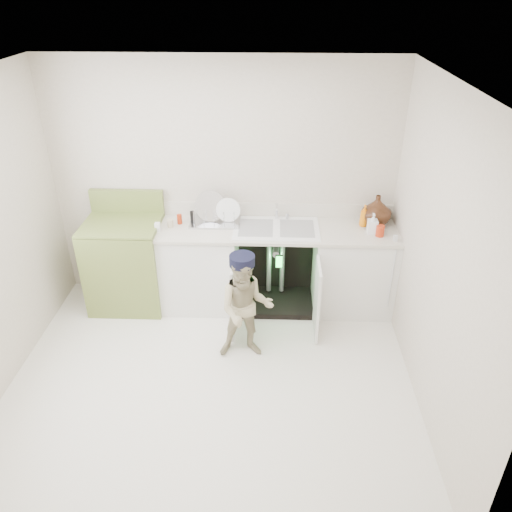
{
  "coord_description": "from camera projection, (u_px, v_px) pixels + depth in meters",
  "views": [
    {
      "loc": [
        0.52,
        -3.26,
        3.12
      ],
      "look_at": [
        0.37,
        0.7,
        0.87
      ],
      "focal_mm": 35.0,
      "sensor_mm": 36.0,
      "label": 1
    }
  ],
  "objects": [
    {
      "name": "counter_run",
      "position": [
        278.0,
        265.0,
        5.19
      ],
      "size": [
        2.44,
        1.02,
        1.21
      ],
      "color": "white",
      "rests_on": "ground"
    },
    {
      "name": "ground",
      "position": [
        212.0,
        380.0,
        4.39
      ],
      "size": [
        3.5,
        3.5,
        0.0
      ],
      "primitive_type": "plane",
      "color": "beige",
      "rests_on": "ground"
    },
    {
      "name": "avocado_stove",
      "position": [
        127.0,
        262.0,
        5.21
      ],
      "size": [
        0.76,
        0.65,
        1.18
      ],
      "color": "olive",
      "rests_on": "ground"
    },
    {
      "name": "room_shell",
      "position": [
        204.0,
        257.0,
        3.77
      ],
      "size": [
        6.0,
        5.5,
        1.26
      ],
      "color": "beige",
      "rests_on": "ground"
    },
    {
      "name": "repair_worker",
      "position": [
        246.0,
        307.0,
        4.44
      ],
      "size": [
        0.59,
        0.71,
        1.04
      ],
      "rotation": [
        0.0,
        0.0,
        0.08
      ],
      "color": "tan",
      "rests_on": "ground"
    }
  ]
}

